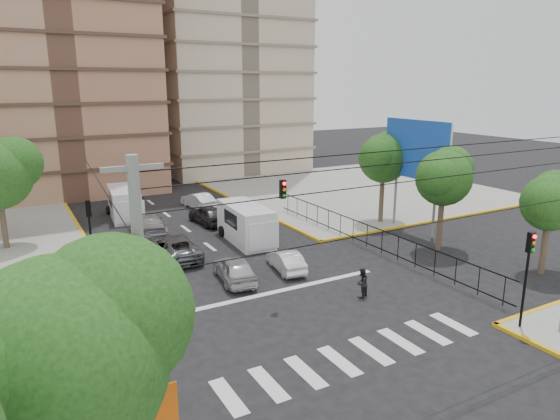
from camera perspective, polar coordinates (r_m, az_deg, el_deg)
ground at (r=25.70m, az=0.30°, el=-10.37°), size 160.00×160.00×0.00m
sidewalk_ne at (r=52.28m, az=8.61°, el=2.32°), size 26.00×26.00×0.15m
crosswalk_stripes at (r=21.27m, az=8.62°, el=-16.12°), size 12.00×2.40×0.01m
stop_line at (r=26.65m, az=-0.99°, el=-9.43°), size 13.00×0.40×0.01m
park_fence at (r=33.94m, az=9.85°, el=-4.37°), size 0.10×22.50×1.66m
billboard at (r=37.28m, az=15.36°, el=6.47°), size 0.36×6.20×8.10m
tree_sw_near at (r=11.69m, az=-23.44°, el=-14.66°), size 5.63×4.60×7.57m
tree_park_a at (r=33.72m, az=18.30°, el=3.78°), size 4.41×3.60×6.83m
tree_park_b at (r=31.85m, az=28.57°, el=0.99°), size 3.92×3.20×5.98m
tree_park_c at (r=39.32m, az=11.84°, el=6.07°), size 4.65×3.80×7.25m
traffic_light_se at (r=24.25m, az=26.45°, el=-5.55°), size 0.28×0.22×4.40m
traffic_light_nw at (r=29.37m, az=-20.92°, el=-1.71°), size 0.28×0.22×4.40m
traffic_light_hanging at (r=22.15m, az=2.92°, el=1.70°), size 18.00×9.12×0.92m
utility_pole_sw at (r=13.03m, az=-15.21°, el=-13.35°), size 1.40×0.28×9.00m
district_sign at (r=14.08m, az=-13.45°, el=-22.03°), size 0.90×0.12×3.20m
van_right_lane at (r=34.51m, az=-3.74°, el=-1.71°), size 2.55×5.81×2.56m
van_left_lane at (r=42.51m, az=-17.28°, el=0.65°), size 2.70×5.67×2.47m
car_silver_front_left at (r=28.01m, az=-5.22°, el=-6.71°), size 2.30×4.42×1.44m
car_white_front_right at (r=29.46m, az=0.70°, el=-5.81°), size 1.85×3.85×1.22m
car_grey_mid_left at (r=32.13m, az=-12.00°, el=-4.15°), size 2.72×5.48×1.50m
car_silver_rear_left at (r=37.49m, az=-14.78°, el=-1.63°), size 2.69×5.46×1.53m
car_darkgrey_mid_right at (r=39.53m, az=-8.24°, el=-0.52°), size 2.12×4.50×1.49m
car_white_rear_right at (r=44.71m, az=-9.32°, el=1.09°), size 2.04×4.36×1.38m
pedestrian_crosswalk at (r=26.17m, az=9.33°, el=-8.24°), size 0.94×0.86×1.56m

